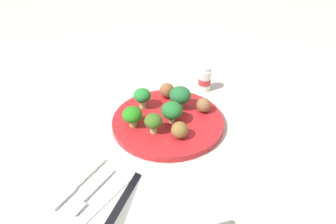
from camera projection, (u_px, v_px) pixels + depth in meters
name	position (u px, v px, depth m)	size (l,w,h in m)	color
ground_plane	(168.00, 124.00, 0.74)	(4.00, 4.00, 0.00)	#B2B2AD
plate	(168.00, 121.00, 0.74)	(0.28, 0.28, 0.02)	red
broccoli_floret_back_right	(154.00, 122.00, 0.67)	(0.04, 0.04, 0.05)	#93B971
broccoli_floret_far_rim	(132.00, 115.00, 0.69)	(0.05, 0.05, 0.05)	#9CC868
broccoli_floret_center	(180.00, 95.00, 0.75)	(0.06, 0.06, 0.06)	#94CB7D
broccoli_floret_mid_right	(172.00, 111.00, 0.70)	(0.05, 0.05, 0.05)	#8FCD7A
broccoli_floret_front_right	(142.00, 96.00, 0.75)	(0.05, 0.05, 0.05)	#A7C46D
meatball_front_right	(204.00, 105.00, 0.75)	(0.04, 0.04, 0.04)	brown
meatball_center	(167.00, 91.00, 0.80)	(0.04, 0.04, 0.04)	brown
meatball_mid_left	(180.00, 130.00, 0.66)	(0.04, 0.04, 0.04)	brown
napkin	(86.00, 187.00, 0.57)	(0.17, 0.12, 0.01)	white
fork	(89.00, 192.00, 0.55)	(0.12, 0.02, 0.01)	silver
knife	(77.00, 184.00, 0.57)	(0.15, 0.02, 0.01)	white
yogurt_bottle	(205.00, 80.00, 0.86)	(0.04, 0.04, 0.07)	white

